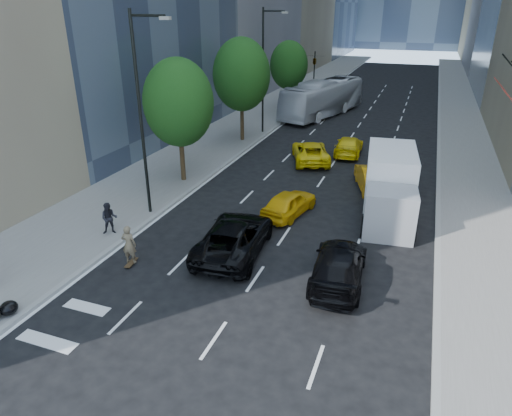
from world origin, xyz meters
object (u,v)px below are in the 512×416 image
at_px(skateboarder, 129,247).
at_px(black_sedan_lincoln, 234,237).
at_px(black_sedan_mercedes, 339,266).
at_px(city_bus, 323,98).
at_px(box_truck, 390,185).

bearing_deg(skateboarder, black_sedan_lincoln, -154.40).
distance_m(skateboarder, black_sedan_mercedes, 8.81).
bearing_deg(city_bus, skateboarder, -76.72).
distance_m(black_sedan_mercedes, box_truck, 7.57).
relative_size(black_sedan_lincoln, city_bus, 0.45).
height_order(black_sedan_lincoln, black_sedan_mercedes, black_sedan_lincoln).
height_order(black_sedan_mercedes, box_truck, box_truck).
height_order(skateboarder, box_truck, box_truck).
bearing_deg(black_sedan_mercedes, box_truck, -103.39).
height_order(skateboarder, black_sedan_lincoln, skateboarder).
xyz_separation_m(black_sedan_lincoln, black_sedan_mercedes, (4.85, -0.75, -0.06)).
relative_size(black_sedan_lincoln, black_sedan_mercedes, 1.14).
height_order(skateboarder, city_bus, city_bus).
bearing_deg(black_sedan_mercedes, city_bus, -80.30).
bearing_deg(black_sedan_lincoln, black_sedan_mercedes, 165.91).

